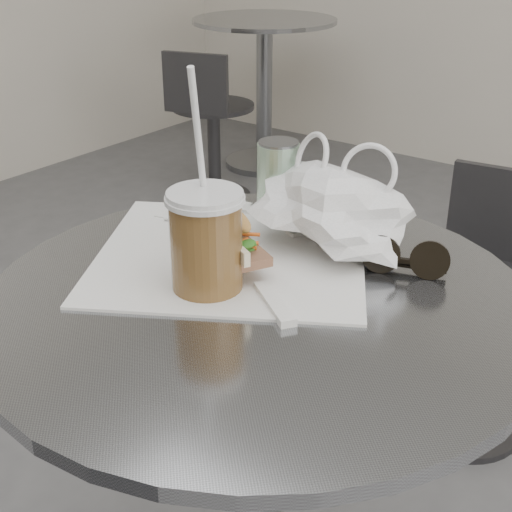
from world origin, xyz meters
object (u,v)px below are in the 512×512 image
Objects in this scene: cafe_table at (258,447)px; iced_coffee at (206,240)px; chair_far at (477,322)px; bg_chair at (210,135)px; banh_mi at (228,235)px; drink_can at (278,181)px; sunglasses at (405,260)px; bg_table at (264,76)px.

iced_coffee is at bearing -150.99° from cafe_table.
cafe_table is 1.16× the size of chair_far.
banh_mi is (1.40, -1.60, 0.47)m from bg_chair.
drink_can reaches higher than cafe_table.
sunglasses is (0.23, 0.12, -0.02)m from banh_mi.
bg_table is (-1.60, 2.20, -0.00)m from cafe_table.
sunglasses is at bearing 46.34° from iced_coffee.
cafe_table is at bearing -1.02° from banh_mi.
bg_table reaches higher than bg_chair.
drink_can is (1.47, -1.97, 0.34)m from bg_table.
chair_far is at bearing -39.33° from bg_table.
chair_far is (1.65, -1.35, -0.17)m from bg_table.
sunglasses reaches higher than cafe_table.
drink_can reaches higher than sunglasses.
bg_chair is 2.03m from drink_can.
bg_chair is at bearing 130.35° from iced_coffee.
bg_table is 1.07× the size of bg_chair.
iced_coffee is at bearing -41.91° from banh_mi.
bg_chair is 2.74× the size of banh_mi.
iced_coffee is 2.47× the size of sunglasses.
cafe_table reaches higher than bg_chair.
iced_coffee is (1.43, -1.68, 0.50)m from bg_chair.
iced_coffee is 2.30× the size of drink_can.
drink_can is at bearing -53.28° from bg_table.
drink_can is (-0.04, 0.18, 0.03)m from banh_mi.
sunglasses is at bearing -58.51° from bg_chair.
bg_chair reaches higher than chair_far.
sunglasses is at bearing -49.45° from bg_table.
banh_mi is at bearing -54.99° from bg_table.
drink_can reaches higher than bg_table.
sunglasses is (0.09, -0.68, 0.47)m from chair_far.
banh_mi reaches higher than bg_chair.
bg_chair is (-1.54, 0.80, 0.02)m from chair_far.
cafe_table is 2.23m from bg_chair.
chair_far is at bearing 77.94° from sunglasses.
iced_coffee is 0.29m from sunglasses.
bg_chair is at bearing 132.16° from cafe_table.
iced_coffee reaches higher than drink_can.
drink_can is at bearing -62.46° from bg_chair.
drink_can is (-0.27, 0.06, 0.05)m from sunglasses.
chair_far is (0.05, 0.85, -0.17)m from cafe_table.
bg_table is 0.58m from bg_chair.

